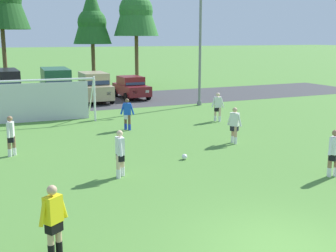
% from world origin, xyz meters
% --- Properties ---
extents(ground_plane, '(400.00, 400.00, 0.00)m').
position_xyz_m(ground_plane, '(0.00, 15.00, 0.00)').
color(ground_plane, '#518438').
extents(parking_lot_strip, '(52.00, 8.40, 0.01)m').
position_xyz_m(parking_lot_strip, '(0.00, 24.30, 0.00)').
color(parking_lot_strip, '#3D3D3F').
rests_on(parking_lot_strip, ground).
extents(soccer_ball, '(0.22, 0.22, 0.22)m').
position_xyz_m(soccer_ball, '(1.25, 7.41, 0.11)').
color(soccer_ball, white).
rests_on(soccer_ball, ground).
extents(soccer_goal, '(7.51, 2.32, 2.57)m').
position_xyz_m(soccer_goal, '(-3.51, 17.65, 1.29)').
color(soccer_goal, white).
rests_on(soccer_goal, ground).
extents(referee, '(0.70, 0.42, 1.64)m').
position_xyz_m(referee, '(-4.72, 1.70, 0.82)').
color(referee, tan).
rests_on(referee, ground).
extents(player_striker_near, '(0.36, 0.73, 1.64)m').
position_xyz_m(player_striker_near, '(-1.72, 6.37, 0.82)').
color(player_striker_near, beige).
rests_on(player_striker_near, ground).
extents(player_midfield_center, '(0.34, 0.71, 1.64)m').
position_xyz_m(player_midfield_center, '(-4.88, 10.74, 0.82)').
color(player_midfield_center, '#936B4C').
rests_on(player_midfield_center, ground).
extents(player_defender_far, '(0.73, 0.38, 1.64)m').
position_xyz_m(player_defender_far, '(4.97, 3.45, 0.82)').
color(player_defender_far, '#936B4C').
rests_on(player_defender_far, ground).
extents(player_winger_left, '(0.72, 0.38, 1.64)m').
position_xyz_m(player_winger_left, '(6.45, 13.71, 0.82)').
color(player_winger_left, beige).
rests_on(player_winger_left, ground).
extents(player_winger_right, '(0.43, 0.69, 1.64)m').
position_xyz_m(player_winger_right, '(4.46, 8.87, 0.82)').
color(player_winger_right, tan).
rests_on(player_winger_right, ground).
extents(player_trailing_back, '(0.69, 0.41, 1.64)m').
position_xyz_m(player_trailing_back, '(1.00, 13.58, 0.82)').
color(player_trailing_back, brown).
rests_on(player_trailing_back, ground).
extents(parked_car_slot_far_left, '(2.20, 4.80, 2.52)m').
position_xyz_m(parked_car_slot_far_left, '(-4.15, 24.60, 1.34)').
color(parked_car_slot_far_left, black).
rests_on(parked_car_slot_far_left, ground).
extents(parked_car_slot_left, '(2.45, 4.93, 2.52)m').
position_xyz_m(parked_car_slot_left, '(-0.70, 24.42, 1.34)').
color(parked_car_slot_left, '#194C2D').
rests_on(parked_car_slot_left, ground).
extents(parked_car_slot_center_left, '(2.28, 4.67, 2.16)m').
position_xyz_m(parked_car_slot_center_left, '(2.03, 24.16, 1.11)').
color(parked_car_slot_center_left, tan).
rests_on(parked_car_slot_center_left, ground).
extents(parked_car_slot_center, '(2.08, 4.22, 1.72)m').
position_xyz_m(parked_car_slot_center, '(5.12, 24.72, 0.88)').
color(parked_car_slot_center, maroon).
rests_on(parked_car_slot_center, ground).
extents(tree_center_back, '(3.68, 3.68, 9.80)m').
position_xyz_m(tree_center_back, '(4.69, 34.56, 6.74)').
color(tree_center_back, brown).
rests_on(tree_center_back, ground).
extents(tree_mid_right, '(4.36, 4.36, 11.62)m').
position_xyz_m(tree_mid_right, '(8.67, 33.12, 8.00)').
color(tree_mid_right, brown).
rests_on(tree_mid_right, ground).
extents(street_lamp, '(2.00, 0.32, 8.47)m').
position_xyz_m(street_lamp, '(8.50, 19.42, 4.38)').
color(street_lamp, slate).
rests_on(street_lamp, ground).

